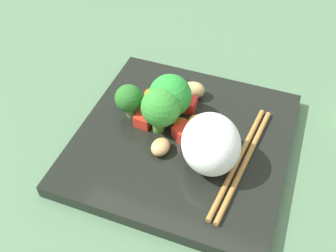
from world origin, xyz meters
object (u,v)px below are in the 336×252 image
Objects in this scene: rice_mound at (211,144)px; chopstick_pair at (242,161)px; broccoli_floret_0 at (161,108)px; carrot_slice_1 at (146,105)px; square_plate at (183,141)px.

chopstick_pair is at bearing 22.67° from rice_mound.
broccoli_floret_0 is 5.99cm from carrot_slice_1.
chopstick_pair reaches higher than square_plate.
chopstick_pair is (3.94, 1.65, -3.36)cm from rice_mound.
rice_mound reaches higher than chopstick_pair.
carrot_slice_1 is (-7.29, 3.57, 1.22)cm from square_plate.
rice_mound reaches higher than square_plate.
square_plate is 5.91cm from broccoli_floret_0.
chopstick_pair is (16.00, -4.82, 0.12)cm from carrot_slice_1.
chopstick_pair is at bearing -16.77° from carrot_slice_1.
square_plate is 4.30× the size of broccoli_floret_0.
broccoli_floret_0 is (-8.27, 3.44, 0.04)cm from rice_mound.
carrot_slice_1 is at bearing 77.20° from chopstick_pair.
rice_mound reaches higher than broccoli_floret_0.
rice_mound is 14.12cm from carrot_slice_1.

